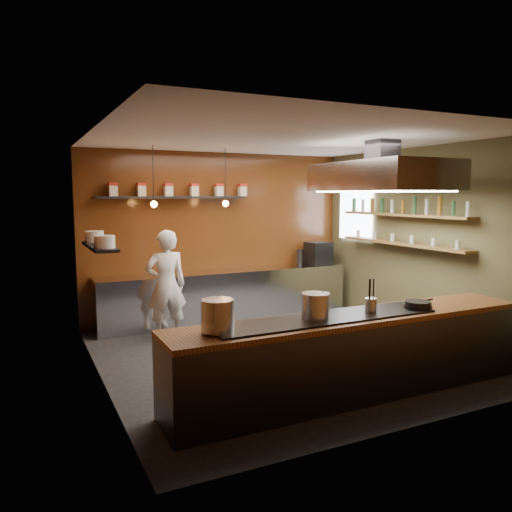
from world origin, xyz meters
TOP-DOWN VIEW (x-y plane):
  - floor at (0.00, 0.00)m, footprint 5.00×5.00m
  - back_wall at (0.00, 2.50)m, footprint 5.00×0.00m
  - left_wall at (-2.50, 0.00)m, footprint 0.00×5.00m
  - right_wall at (2.50, 0.00)m, footprint 0.00×5.00m
  - ceiling at (0.00, 0.00)m, footprint 5.00×5.00m
  - window_pane at (2.45, 1.70)m, footprint 0.00×1.00m
  - prep_counter at (0.00, 2.17)m, footprint 4.60×0.65m
  - pass_counter at (-0.00, -1.60)m, footprint 4.40×0.72m
  - tin_shelf at (-0.90, 2.36)m, footprint 2.60×0.26m
  - plate_shelf at (-2.34, 1.00)m, footprint 0.30×1.40m
  - bottle_shelf_upper at (2.34, 0.30)m, footprint 0.26×2.80m
  - bottle_shelf_lower at (2.34, 0.30)m, footprint 0.26×2.80m
  - extractor_hood at (1.30, -0.40)m, footprint 1.20×2.00m
  - pendant_left at (-1.40, 1.70)m, footprint 0.10×0.10m
  - pendant_right at (-0.20, 1.70)m, footprint 0.10×0.10m
  - storage_tins at (-0.75, 2.36)m, footprint 2.43×0.13m
  - plate_stacks at (-2.34, 1.00)m, footprint 0.26×1.16m
  - bottles at (2.34, 0.30)m, footprint 0.06×2.66m
  - wine_glasses at (2.34, 0.30)m, footprint 0.07×2.37m
  - stockpot_large at (-1.65, -1.61)m, footprint 0.33×0.33m
  - stockpot_small at (-0.53, -1.61)m, footprint 0.33×0.33m
  - utensil_crock at (0.17, -1.64)m, footprint 0.17×0.17m
  - frying_pan at (0.82, -1.69)m, footprint 0.48×0.32m
  - butter_jar at (0.94, -1.66)m, footprint 0.13×0.13m
  - espresso_machine at (1.95, 2.19)m, footprint 0.44×0.42m
  - chef at (-1.30, 1.46)m, footprint 0.64×0.43m

SIDE VIEW (x-z plane):
  - floor at x=0.00m, z-range 0.00..0.00m
  - prep_counter at x=0.00m, z-range 0.00..0.90m
  - pass_counter at x=0.00m, z-range 0.00..0.94m
  - chef at x=-1.30m, z-range 0.00..1.71m
  - butter_jar at x=0.94m, z-range 0.92..1.01m
  - frying_pan at x=0.82m, z-range 0.94..1.02m
  - utensil_crock at x=0.17m, z-range 0.94..1.10m
  - stockpot_small at x=-0.53m, z-range 0.94..1.22m
  - stockpot_large at x=-1.65m, z-range 0.94..1.25m
  - espresso_machine at x=1.95m, z-range 0.90..1.33m
  - bottle_shelf_lower at x=2.34m, z-range 1.43..1.47m
  - back_wall at x=0.00m, z-range -1.00..4.00m
  - left_wall at x=-2.50m, z-range -1.00..4.00m
  - right_wall at x=2.50m, z-range -1.00..4.00m
  - wine_glasses at x=2.34m, z-range 1.47..1.60m
  - plate_shelf at x=-2.34m, z-range 1.53..1.57m
  - plate_stacks at x=-2.34m, z-range 1.57..1.73m
  - window_pane at x=2.45m, z-range 1.40..2.40m
  - bottle_shelf_upper at x=2.34m, z-range 1.90..1.94m
  - bottles at x=2.34m, z-range 1.94..2.18m
  - pendant_left at x=-1.40m, z-range 1.68..2.63m
  - pendant_right at x=-0.20m, z-range 1.68..2.63m
  - tin_shelf at x=-0.90m, z-range 2.18..2.22m
  - storage_tins at x=-0.75m, z-range 2.22..2.44m
  - extractor_hood at x=1.30m, z-range 2.15..2.87m
  - ceiling at x=0.00m, z-range 3.00..3.00m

